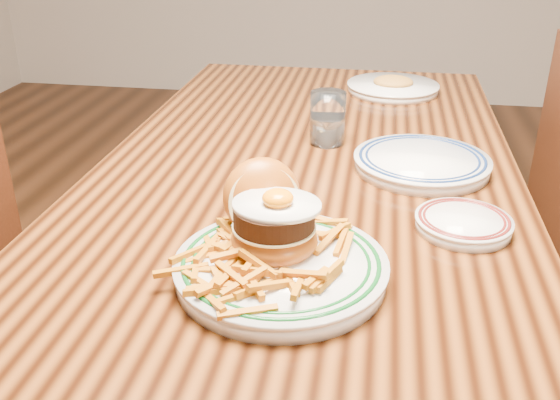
# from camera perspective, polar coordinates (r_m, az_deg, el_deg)

# --- Properties ---
(table) EXTENTS (0.85, 1.60, 0.75)m
(table) POSITION_cam_1_polar(r_m,az_deg,el_deg) (1.31, 2.39, -0.30)
(table) COLOR black
(table) RESTS_ON floor
(main_plate) EXTENTS (0.31, 0.33, 0.15)m
(main_plate) POSITION_cam_1_polar(r_m,az_deg,el_deg) (0.90, -0.22, -4.39)
(main_plate) COLOR silver
(main_plate) RESTS_ON table
(side_plate) EXTENTS (0.16, 0.16, 0.02)m
(side_plate) POSITION_cam_1_polar(r_m,az_deg,el_deg) (1.06, 16.43, -1.97)
(side_plate) COLOR silver
(side_plate) RESTS_ON table
(rear_plate) EXTENTS (0.27, 0.27, 0.03)m
(rear_plate) POSITION_cam_1_polar(r_m,az_deg,el_deg) (1.28, 12.83, 3.44)
(rear_plate) COLOR silver
(rear_plate) RESTS_ON table
(water_glass) EXTENTS (0.08, 0.08, 0.12)m
(water_glass) POSITION_cam_1_polar(r_m,az_deg,el_deg) (1.38, 4.37, 7.20)
(water_glass) COLOR white
(water_glass) RESTS_ON table
(far_plate) EXTENTS (0.25, 0.25, 0.05)m
(far_plate) POSITION_cam_1_polar(r_m,az_deg,el_deg) (1.80, 10.28, 10.15)
(far_plate) COLOR silver
(far_plate) RESTS_ON table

